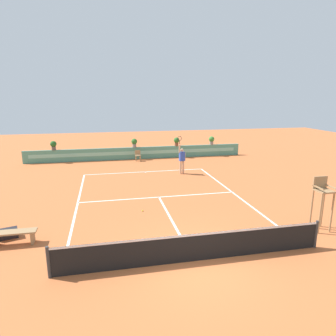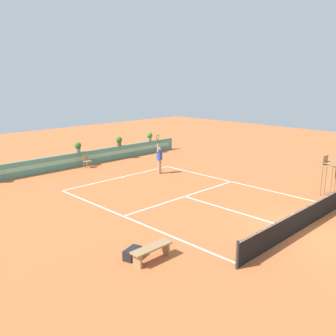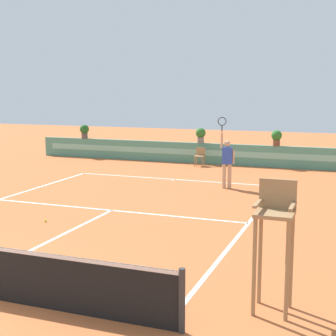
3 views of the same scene
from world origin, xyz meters
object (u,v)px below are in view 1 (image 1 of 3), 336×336
at_px(bench_courtside, 13,235).
at_px(tennis_player, 182,159).
at_px(potted_plant_far_right, 212,140).
at_px(gear_bag, 8,234).
at_px(potted_plant_right, 177,141).
at_px(umpire_chair, 322,197).
at_px(ball_kid_chair, 138,155).
at_px(tennis_ball_near_baseline, 143,211).
at_px(potted_plant_centre, 134,142).
at_px(potted_plant_far_left, 53,145).

distance_m(bench_courtside, tennis_player, 11.95).
xyz_separation_m(tennis_player, potted_plant_far_right, (4.10, 5.52, 0.36)).
relative_size(gear_bag, potted_plant_right, 0.97).
xyz_separation_m(umpire_chair, gear_bag, (-11.91, 1.73, -1.16)).
height_order(ball_kid_chair, potted_plant_right, potted_plant_right).
relative_size(ball_kid_chair, tennis_ball_near_baseline, 12.50).
bearing_deg(potted_plant_centre, gear_bag, -114.48).
height_order(tennis_ball_near_baseline, potted_plant_right, potted_plant_right).
distance_m(tennis_player, potted_plant_far_right, 6.88).
height_order(potted_plant_centre, potted_plant_far_right, same).
distance_m(gear_bag, tennis_player, 11.81).
xyz_separation_m(bench_courtside, potted_plant_far_left, (-0.63, 14.00, 1.04)).
distance_m(umpire_chair, tennis_ball_near_baseline, 7.54).
height_order(ball_kid_chair, bench_courtside, ball_kid_chair).
relative_size(gear_bag, potted_plant_centre, 0.97).
xyz_separation_m(ball_kid_chair, potted_plant_far_left, (-6.55, 0.73, 0.93)).
bearing_deg(tennis_ball_near_baseline, potted_plant_far_right, 57.25).
bearing_deg(potted_plant_far_right, bench_courtside, -131.73).
distance_m(ball_kid_chair, tennis_ball_near_baseline, 11.10).
bearing_deg(potted_plant_right, bench_courtside, -123.71).
height_order(umpire_chair, bench_courtside, umpire_chair).
distance_m(ball_kid_chair, gear_bag, 14.15).
relative_size(bench_courtside, potted_plant_right, 2.21).
bearing_deg(ball_kid_chair, potted_plant_far_left, 173.63).
xyz_separation_m(ball_kid_chair, tennis_ball_near_baseline, (-1.02, -11.05, -0.44)).
height_order(potted_plant_far_left, potted_plant_centre, same).
bearing_deg(potted_plant_right, potted_plant_far_left, 180.00).
relative_size(umpire_chair, ball_kid_chair, 2.52).
xyz_separation_m(gear_bag, potted_plant_centre, (6.10, 13.40, 1.23)).
relative_size(tennis_ball_near_baseline, potted_plant_far_right, 0.09).
distance_m(umpire_chair, ball_kid_chair, 15.48).
bearing_deg(ball_kid_chair, umpire_chair, -68.69).
relative_size(potted_plant_centre, potted_plant_far_right, 1.00).
bearing_deg(gear_bag, umpire_chair, -8.26).
height_order(bench_courtside, tennis_ball_near_baseline, bench_courtside).
xyz_separation_m(bench_courtside, tennis_player, (8.39, 8.48, 0.67)).
bearing_deg(tennis_player, gear_bag, -138.02).
distance_m(tennis_player, potted_plant_right, 5.61).
bearing_deg(potted_plant_right, tennis_ball_near_baseline, -110.61).
bearing_deg(potted_plant_far_right, ball_kid_chair, -173.63).
height_order(gear_bag, tennis_ball_near_baseline, gear_bag).
distance_m(umpire_chair, potted_plant_centre, 16.20).
relative_size(umpire_chair, potted_plant_far_right, 2.96).
bearing_deg(tennis_ball_near_baseline, umpire_chair, -26.77).
relative_size(ball_kid_chair, gear_bag, 1.21).
height_order(potted_plant_right, potted_plant_far_right, same).
xyz_separation_m(tennis_ball_near_baseline, potted_plant_right, (4.43, 11.78, 1.38)).
bearing_deg(tennis_ball_near_baseline, potted_plant_far_left, 115.16).
bearing_deg(potted_plant_far_right, umpire_chair, -93.57).
bearing_deg(gear_bag, potted_plant_centre, 65.52).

